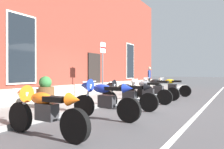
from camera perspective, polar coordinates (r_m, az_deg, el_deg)
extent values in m
plane|color=#424244|center=(8.45, 0.00, -8.04)|extent=(140.00, 140.00, 0.00)
cube|color=slate|center=(9.11, -6.71, -7.00)|extent=(28.37, 2.45, 0.13)
cube|color=silver|center=(7.39, 22.27, -9.24)|extent=(28.37, 0.12, 0.01)
cube|color=maroon|center=(12.89, -25.04, 10.59)|extent=(22.37, 7.53, 7.07)
cube|color=gray|center=(9.84, -12.26, -4.81)|extent=(22.37, 0.10, 0.70)
cube|color=silver|center=(8.35, -22.88, 6.29)|extent=(1.22, 0.06, 2.52)
cube|color=black|center=(8.33, -22.76, 6.31)|extent=(1.10, 0.03, 2.40)
cube|color=black|center=(11.55, -4.76, -0.07)|extent=(1.10, 0.08, 2.30)
cube|color=silver|center=(15.46, 4.81, 3.56)|extent=(1.22, 0.06, 2.52)
cube|color=black|center=(15.44, 4.91, 3.56)|extent=(1.10, 0.03, 2.40)
cylinder|color=black|center=(4.98, -23.23, -10.31)|extent=(0.13, 0.62, 0.62)
cylinder|color=black|center=(3.90, -9.83, -13.30)|extent=(0.13, 0.62, 0.62)
cylinder|color=silver|center=(4.87, -22.54, -7.73)|extent=(0.07, 0.30, 0.61)
cube|color=#28282B|center=(4.34, -16.95, -9.48)|extent=(0.22, 0.44, 0.32)
ellipsoid|color=orange|center=(4.42, -18.26, -6.08)|extent=(0.26, 0.52, 0.24)
cube|color=black|center=(4.14, -14.80, -6.37)|extent=(0.22, 0.48, 0.10)
cylinder|color=silver|center=(4.76, -21.97, -3.57)|extent=(0.62, 0.04, 0.04)
cylinder|color=silver|center=(4.23, -12.93, -11.51)|extent=(0.09, 0.45, 0.09)
cone|color=orange|center=(4.88, -22.89, -4.66)|extent=(0.36, 0.34, 0.36)
cone|color=orange|center=(3.83, -10.06, -6.60)|extent=(0.24, 0.26, 0.24)
cylinder|color=black|center=(6.10, -7.44, -8.29)|extent=(0.13, 0.63, 0.63)
cylinder|color=black|center=(5.41, 4.51, -9.40)|extent=(0.13, 0.63, 0.63)
cylinder|color=silver|center=(6.01, -6.68, -5.73)|extent=(0.08, 0.33, 0.68)
cube|color=#28282B|center=(5.67, -1.41, -7.10)|extent=(0.23, 0.44, 0.32)
ellipsoid|color=#192D9E|center=(5.72, -2.70, -3.72)|extent=(0.27, 0.53, 0.24)
cube|color=black|center=(5.53, 0.65, -3.76)|extent=(0.23, 0.48, 0.10)
cylinder|color=silver|center=(5.93, -6.05, -1.93)|extent=(0.62, 0.05, 0.04)
cylinder|color=silver|center=(5.65, 1.87, -8.46)|extent=(0.10, 0.45, 0.09)
cone|color=#192D9E|center=(6.01, -7.07, -2.86)|extent=(0.37, 0.35, 0.36)
cone|color=#192D9E|center=(5.35, 4.32, -3.68)|extent=(0.25, 0.26, 0.24)
cylinder|color=black|center=(7.53, -0.83, -6.72)|extent=(0.15, 0.62, 0.61)
cylinder|color=black|center=(6.96, 9.82, -7.30)|extent=(0.15, 0.62, 0.61)
cylinder|color=silver|center=(7.46, -0.15, -4.85)|extent=(0.08, 0.31, 0.63)
cube|color=#28282B|center=(7.17, 4.65, -5.62)|extent=(0.24, 0.45, 0.32)
ellipsoid|color=black|center=(7.21, 3.55, -3.42)|extent=(0.28, 0.53, 0.24)
cube|color=black|center=(7.06, 6.37, -3.42)|extent=(0.24, 0.49, 0.10)
cylinder|color=silver|center=(7.39, 0.40, -2.01)|extent=(0.62, 0.07, 0.04)
cylinder|color=silver|center=(7.19, 7.24, -6.65)|extent=(0.11, 0.45, 0.09)
cone|color=black|center=(7.46, -0.49, -2.76)|extent=(0.38, 0.36, 0.36)
cone|color=black|center=(6.92, 9.66, -3.33)|extent=(0.25, 0.27, 0.24)
cylinder|color=black|center=(9.07, 5.01, -5.54)|extent=(0.14, 0.61, 0.61)
cylinder|color=black|center=(8.60, 13.84, -5.87)|extent=(0.14, 0.61, 0.61)
cylinder|color=silver|center=(9.00, 5.60, -3.82)|extent=(0.08, 0.33, 0.68)
cube|color=#28282B|center=(8.77, 9.62, -4.56)|extent=(0.23, 0.45, 0.32)
ellipsoid|color=slate|center=(8.80, 8.70, -2.44)|extent=(0.28, 0.53, 0.24)
cube|color=black|center=(8.68, 11.06, -2.42)|extent=(0.24, 0.49, 0.10)
cylinder|color=silver|center=(8.95, 6.07, -1.31)|extent=(0.62, 0.06, 0.04)
cylinder|color=silver|center=(8.81, 11.73, -5.39)|extent=(0.10, 0.45, 0.09)
sphere|color=silver|center=(8.99, 5.60, -1.75)|extent=(0.18, 0.18, 0.18)
cylinder|color=black|center=(10.52, 8.25, -4.73)|extent=(0.16, 0.61, 0.60)
cylinder|color=black|center=(9.96, 15.91, -5.03)|extent=(0.16, 0.61, 0.60)
cylinder|color=silver|center=(10.46, 8.74, -3.18)|extent=(0.09, 0.34, 0.70)
cube|color=#28282B|center=(10.19, 12.23, -3.89)|extent=(0.25, 0.45, 0.32)
ellipsoid|color=black|center=(10.23, 11.46, -1.92)|extent=(0.30, 0.54, 0.24)
cube|color=black|center=(10.08, 13.45, -1.90)|extent=(0.25, 0.49, 0.10)
cylinder|color=silver|center=(10.41, 9.14, -0.94)|extent=(0.62, 0.08, 0.04)
cylinder|color=silver|center=(10.20, 14.05, -4.62)|extent=(0.12, 0.46, 0.09)
sphere|color=silver|center=(10.44, 8.74, -1.32)|extent=(0.18, 0.18, 0.18)
cylinder|color=black|center=(12.20, 12.28, -4.03)|extent=(0.12, 0.61, 0.61)
cylinder|color=black|center=(11.83, 18.90, -4.17)|extent=(0.12, 0.61, 0.61)
cylinder|color=silver|center=(12.15, 12.73, -2.78)|extent=(0.07, 0.32, 0.66)
cube|color=#28282B|center=(11.97, 15.77, -3.25)|extent=(0.22, 0.44, 0.32)
ellipsoid|color=gold|center=(11.99, 15.08, -1.77)|extent=(0.26, 0.52, 0.24)
cube|color=black|center=(11.90, 16.85, -1.74)|extent=(0.22, 0.48, 0.10)
cylinder|color=silver|center=(12.11, 13.10, -0.94)|extent=(0.62, 0.04, 0.04)
cylinder|color=silver|center=(12.02, 17.30, -3.86)|extent=(0.09, 0.45, 0.09)
sphere|color=silver|center=(12.13, 12.74, -1.27)|extent=(0.18, 0.18, 0.18)
cylinder|color=black|center=(15.25, 9.89, -2.34)|extent=(0.14, 0.14, 0.77)
cylinder|color=black|center=(15.43, 9.91, -2.31)|extent=(0.14, 0.14, 0.77)
cube|color=#2D478C|center=(15.32, 9.90, 0.13)|extent=(0.44, 0.31, 0.55)
sphere|color=tan|center=(15.33, 9.90, 1.65)|extent=(0.21, 0.21, 0.21)
cylinder|color=#2D478C|center=(15.08, 9.86, 0.02)|extent=(0.09, 0.09, 0.52)
cylinder|color=#2D478C|center=(15.57, 9.94, 0.03)|extent=(0.09, 0.09, 0.52)
cube|color=maroon|center=(15.65, 9.88, -0.68)|extent=(0.11, 0.14, 0.24)
cylinder|color=#4C4C51|center=(9.20, -2.53, 1.13)|extent=(0.06, 0.06, 2.44)
cube|color=white|center=(9.25, -2.43, 7.16)|extent=(0.36, 0.03, 0.44)
cube|color=red|center=(9.24, -2.35, 7.16)|extent=(0.36, 0.01, 0.08)
cylinder|color=brown|center=(7.22, -17.31, -5.76)|extent=(0.56, 0.56, 0.66)
cylinder|color=black|center=(7.22, -17.31, -5.76)|extent=(0.59, 0.59, 0.04)
sphere|color=#28602D|center=(7.18, -17.31, -2.02)|extent=(0.40, 0.40, 0.40)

